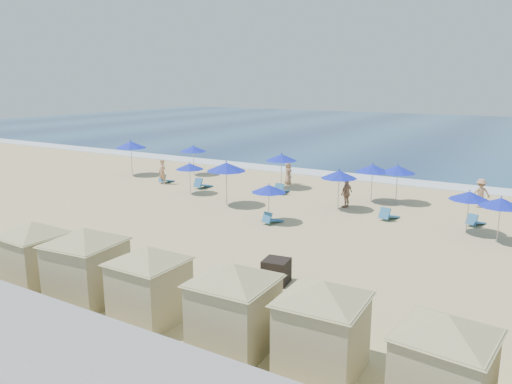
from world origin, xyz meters
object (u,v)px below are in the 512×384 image
Objects in this scene: umbrella_0 at (131,145)px; beachgoer_0 at (162,172)px; cabana_4 at (323,315)px; umbrella_9 at (501,202)px; beachgoer_2 at (481,193)px; beachgoer_3 at (288,173)px; umbrella_3 at (281,157)px; umbrella_5 at (269,189)px; umbrella_8 at (373,168)px; umbrella_1 at (193,149)px; cabana_3 at (234,295)px; beachgoer_1 at (347,193)px; cabana_0 at (34,246)px; umbrella_4 at (226,167)px; cabana_5 at (445,352)px; umbrella_2 at (190,166)px; umbrella_7 at (339,174)px; umbrella_6 at (398,169)px; cabana_1 at (86,255)px; umbrella_10 at (469,196)px; cabana_2 at (149,274)px; trash_bin at (276,271)px.

beachgoer_0 is (4.40, -1.42, -1.49)m from umbrella_0.
umbrella_9 is (2.60, 13.56, 0.36)m from cabana_4.
beachgoer_2 is 1.06× the size of beachgoer_3.
umbrella_5 is at bearing -65.79° from umbrella_3.
umbrella_0 is 18.85m from umbrella_8.
umbrella_1 is 1.33× the size of beachgoer_0.
cabana_3 is 2.54× the size of beachgoer_1.
umbrella_4 is at bearing 94.14° from cabana_0.
cabana_5 is at bearing 0.74° from cabana_0.
umbrella_0 is 1.62× the size of beachgoer_1.
umbrella_3 is (4.21, 4.62, 0.32)m from umbrella_2.
cabana_3 is at bearing -174.54° from cabana_4.
beachgoer_3 is (4.01, 6.00, -1.00)m from umbrella_2.
cabana_0 is 17.28m from beachgoer_1.
umbrella_7 is 7.66m from beachgoer_3.
umbrella_6 is 1.41× the size of beachgoer_2.
cabana_1 is 15.88m from umbrella_7.
cabana_0 is at bearing -66.39° from umbrella_1.
umbrella_3 is 1.19× the size of umbrella_5.
cabana_3 is 1.80× the size of umbrella_6.
cabana_4 is 2.50× the size of beachgoer_1.
cabana_1 reaches higher than beachgoer_0.
umbrella_0 reaches higher than umbrella_10.
umbrella_10 is (6.76, 14.52, 0.38)m from cabana_2.
umbrella_10 reaches higher than umbrella_2.
cabana_2 is 0.98× the size of cabana_4.
umbrella_3 is 1.02× the size of umbrella_6.
umbrella_2 is at bearing 177.72° from umbrella_9.
cabana_1 reaches higher than cabana_4.
beachgoer_3 is at bearing 107.55° from trash_bin.
umbrella_4 is at bearing -93.98° from umbrella_3.
beachgoer_2 is (16.62, 5.84, -0.95)m from umbrella_2.
beachgoer_0 is at bearing -169.28° from umbrella_6.
umbrella_4 reaches higher than umbrella_8.
cabana_1 reaches higher than umbrella_2.
umbrella_3 reaches higher than umbrella_7.
umbrella_7 is at bearing 72.28° from cabana_0.
cabana_4 is 17.57m from umbrella_4.
trash_bin is at bearing 32.85° from cabana_0.
cabana_3 is 1.83× the size of umbrella_1.
umbrella_9 is at bearing 2.42° from umbrella_4.
cabana_0 reaches higher than beachgoer_3.
cabana_0 reaches higher than umbrella_1.
cabana_3 is 2.44× the size of beachgoer_0.
umbrella_8 is (3.09, 7.06, 0.30)m from umbrella_5.
umbrella_2 is 0.87× the size of umbrella_6.
cabana_3 is 27.36m from umbrella_0.
trash_bin is 0.22× the size of cabana_5.
umbrella_7 is (-0.27, 15.60, 0.55)m from cabana_2.
cabana_5 is 1.74× the size of umbrella_1.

